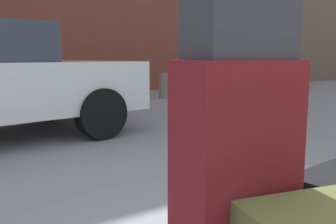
# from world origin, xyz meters

# --- Properties ---
(suitcase_maroon_rear_right) EXTENTS (0.42, 0.25, 0.67)m
(suitcase_maroon_rear_right) POSITION_xyz_m (-0.37, 0.24, 0.68)
(suitcase_maroon_rear_right) COLOR maroon
(suitcase_maroon_rear_right) RESTS_ON luggage_cart
(duffel_bag_charcoal_topmost_pile) EXTENTS (0.36, 0.22, 0.21)m
(duffel_bag_charcoal_topmost_pile) POSITION_xyz_m (-0.37, 0.24, 1.12)
(duffel_bag_charcoal_topmost_pile) COLOR #2D2D33
(duffel_bag_charcoal_topmost_pile) RESTS_ON suitcase_maroon_rear_right
(bicycle_leaning) EXTENTS (1.70, 0.56, 0.96)m
(bicycle_leaning) POSITION_xyz_m (5.29, 8.02, 0.37)
(bicycle_leaning) COLOR black
(bicycle_leaning) RESTS_ON ground_plane
(bollard_kerb_near) EXTENTS (0.24, 0.24, 0.63)m
(bollard_kerb_near) POSITION_xyz_m (2.42, 6.93, 0.32)
(bollard_kerb_near) COLOR #72665B
(bollard_kerb_near) RESTS_ON ground_plane
(bollard_kerb_mid) EXTENTS (0.24, 0.24, 0.63)m
(bollard_kerb_mid) POSITION_xyz_m (3.68, 6.93, 0.32)
(bollard_kerb_mid) COLOR #72665B
(bollard_kerb_mid) RESTS_ON ground_plane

